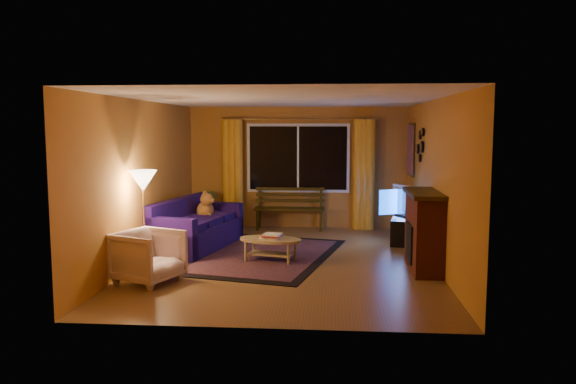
# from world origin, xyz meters

# --- Properties ---
(floor) EXTENTS (4.50, 6.00, 0.02)m
(floor) POSITION_xyz_m (0.00, 0.00, -0.01)
(floor) COLOR brown
(floor) RESTS_ON ground
(ceiling) EXTENTS (4.50, 6.00, 0.02)m
(ceiling) POSITION_xyz_m (0.00, 0.00, 2.51)
(ceiling) COLOR white
(ceiling) RESTS_ON ground
(wall_back) EXTENTS (4.50, 0.02, 2.50)m
(wall_back) POSITION_xyz_m (0.00, 3.01, 1.25)
(wall_back) COLOR #BE7A2D
(wall_back) RESTS_ON ground
(wall_left) EXTENTS (0.02, 6.00, 2.50)m
(wall_left) POSITION_xyz_m (-2.26, 0.00, 1.25)
(wall_left) COLOR #BE7A2D
(wall_left) RESTS_ON ground
(wall_right) EXTENTS (0.02, 6.00, 2.50)m
(wall_right) POSITION_xyz_m (2.26, 0.00, 1.25)
(wall_right) COLOR #BE7A2D
(wall_right) RESTS_ON ground
(window) EXTENTS (2.00, 0.02, 1.30)m
(window) POSITION_xyz_m (0.00, 2.94, 1.45)
(window) COLOR black
(window) RESTS_ON wall_back
(curtain_rod) EXTENTS (3.20, 0.03, 0.03)m
(curtain_rod) POSITION_xyz_m (0.00, 2.90, 2.25)
(curtain_rod) COLOR #BF8C3F
(curtain_rod) RESTS_ON wall_back
(curtain_left) EXTENTS (0.36, 0.36, 2.24)m
(curtain_left) POSITION_xyz_m (-1.35, 2.88, 1.12)
(curtain_left) COLOR gold
(curtain_left) RESTS_ON ground
(curtain_right) EXTENTS (0.36, 0.36, 2.24)m
(curtain_right) POSITION_xyz_m (1.35, 2.88, 1.12)
(curtain_right) COLOR gold
(curtain_right) RESTS_ON ground
(bench) EXTENTS (1.42, 0.42, 0.43)m
(bench) POSITION_xyz_m (-0.16, 2.71, 0.21)
(bench) COLOR #2E2306
(bench) RESTS_ON ground
(potted_plant) EXTENTS (0.50, 0.50, 0.82)m
(potted_plant) POSITION_xyz_m (-1.81, 2.31, 0.41)
(potted_plant) COLOR #235B1E
(potted_plant) RESTS_ON ground
(sofa) EXTENTS (1.33, 2.24, 0.85)m
(sofa) POSITION_xyz_m (-1.62, 0.79, 0.42)
(sofa) COLOR #180948
(sofa) RESTS_ON ground
(dog) EXTENTS (0.45, 0.54, 0.52)m
(dog) POSITION_xyz_m (-1.57, 1.26, 0.68)
(dog) COLOR #9E642A
(dog) RESTS_ON sofa
(armchair) EXTENTS (0.95, 0.97, 0.78)m
(armchair) POSITION_xyz_m (-1.75, -1.37, 0.39)
(armchair) COLOR beige
(armchair) RESTS_ON ground
(floor_lamp) EXTENTS (0.26, 0.26, 1.47)m
(floor_lamp) POSITION_xyz_m (-2.00, -0.79, 0.73)
(floor_lamp) COLOR #BF8C3F
(floor_lamp) RESTS_ON ground
(rug) EXTENTS (2.66, 3.53, 0.02)m
(rug) POSITION_xyz_m (-0.37, 0.29, 0.01)
(rug) COLOR maroon
(rug) RESTS_ON ground
(coffee_table) EXTENTS (1.19, 1.19, 0.36)m
(coffee_table) POSITION_xyz_m (-0.24, -0.06, 0.18)
(coffee_table) COLOR tan
(coffee_table) RESTS_ON ground
(tv_console) EXTENTS (0.56, 1.15, 0.46)m
(tv_console) POSITION_xyz_m (2.00, 1.63, 0.23)
(tv_console) COLOR black
(tv_console) RESTS_ON ground
(television) EXTENTS (0.55, 0.93, 0.56)m
(television) POSITION_xyz_m (2.00, 1.63, 0.74)
(television) COLOR black
(television) RESTS_ON tv_console
(fireplace) EXTENTS (0.40, 1.20, 1.10)m
(fireplace) POSITION_xyz_m (2.05, -0.40, 0.55)
(fireplace) COLOR maroon
(fireplace) RESTS_ON ground
(mirror_cluster) EXTENTS (0.06, 0.60, 0.56)m
(mirror_cluster) POSITION_xyz_m (2.21, 1.30, 1.80)
(mirror_cluster) COLOR black
(mirror_cluster) RESTS_ON wall_right
(painting) EXTENTS (0.04, 0.76, 0.96)m
(painting) POSITION_xyz_m (2.22, 2.45, 1.65)
(painting) COLOR #DB4B12
(painting) RESTS_ON wall_right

